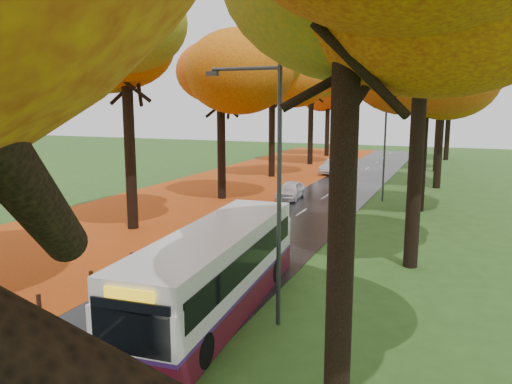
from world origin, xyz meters
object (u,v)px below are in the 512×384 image
Objects in this scene: streetlamp_far at (412,124)px; bus at (216,268)px; car_dark at (337,167)px; streetlamp_near at (271,176)px; car_silver at (334,167)px; streetlamp_mid at (382,135)px; car_white at (290,190)px.

streetlamp_far is 0.75× the size of bus.
streetlamp_near is at bearing -80.38° from car_dark.
streetlamp_near is 35.24m from car_silver.
car_dark is (-6.30, 13.58, -4.11)m from streetlamp_mid.
car_dark is at bearing 100.03° from streetlamp_near.
streetlamp_near reaches higher than car_dark.
car_silver is (-0.24, 14.38, 0.07)m from car_white.
streetlamp_near is 1.00× the size of streetlamp_mid.
bus reaches higher than car_dark.
bus is at bearing -82.12° from car_white.
car_silver is at bearing 100.36° from streetlamp_near.
streetlamp_far is (0.00, 22.00, 0.00)m from streetlamp_mid.
streetlamp_near is 3.79m from bus.
car_white is 0.97× the size of car_dark.
bus is 2.73× the size of car_dark.
streetlamp_far is 2.04× the size of car_dark.
car_silver is at bearing 87.30° from car_white.
car_dark is (-6.30, 35.58, -4.11)m from streetlamp_near.
streetlamp_mid is 14.50m from car_silver.
bus is 2.82× the size of car_white.
streetlamp_near is at bearing -90.00° from streetlamp_mid.
car_white is (-6.06, -1.94, -4.03)m from streetlamp_mid.
car_dark is at bearing 114.87° from streetlamp_mid.
streetlamp_mid reaches higher than car_dark.
streetlamp_mid is 1.83× the size of car_silver.
streetlamp_mid is 22.17m from bus.
bus is (-2.00, -21.84, -3.22)m from streetlamp_mid.
car_silver is (-6.30, -9.55, -3.95)m from streetlamp_far.
car_white is at bearing 97.09° from bus.
car_white is (-6.06, -23.94, -4.03)m from streetlamp_far.
streetlamp_mid is at bearing 90.00° from streetlamp_near.
car_dark is (-0.24, 15.52, -0.08)m from car_white.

